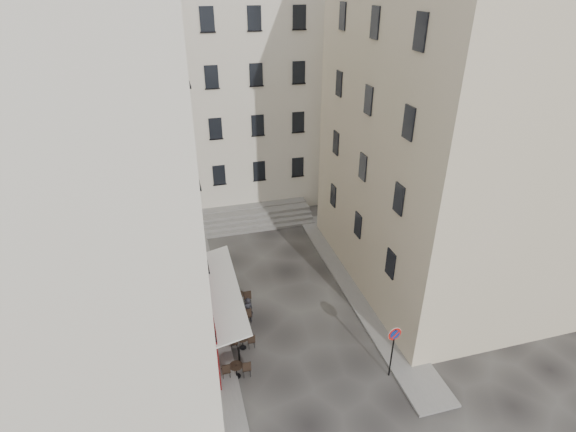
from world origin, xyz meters
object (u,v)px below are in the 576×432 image
object	(u,v)px
bistro_table_b	(242,341)
pedestrian	(248,310)
no_parking_sign	(394,343)
bistro_table_a	(236,369)

from	to	relation	value
bistro_table_b	pedestrian	size ratio (longest dim) A/B	0.76
no_parking_sign	bistro_table_b	bearing A→B (deg)	145.07
no_parking_sign	bistro_table_b	distance (m)	7.31
no_parking_sign	bistro_table_a	bearing A→B (deg)	159.71
bistro_table_b	no_parking_sign	bearing A→B (deg)	-29.31
pedestrian	bistro_table_b	bearing A→B (deg)	56.51
no_parking_sign	bistro_table_b	size ratio (longest dim) A/B	2.35
bistro_table_b	pedestrian	distance (m)	1.97
bistro_table_a	pedestrian	world-z (taller)	pedestrian
no_parking_sign	pedestrian	xyz separation A→B (m)	(-5.60, 5.33, -1.22)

